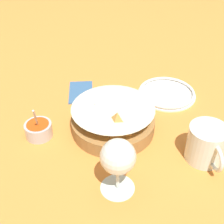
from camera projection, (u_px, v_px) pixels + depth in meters
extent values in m
plane|color=orange|center=(113.00, 129.00, 0.82)|extent=(4.00, 4.00, 0.00)
cylinder|color=olive|center=(112.00, 124.00, 0.80)|extent=(0.21, 0.21, 0.04)
cone|color=beige|center=(112.00, 119.00, 0.79)|extent=(0.21, 0.21, 0.07)
cylinder|color=#3D842D|center=(112.00, 124.00, 0.80)|extent=(0.16, 0.16, 0.01)
pyramid|color=#CC8E42|center=(117.00, 123.00, 0.74)|extent=(0.09, 0.09, 0.07)
pyramid|color=#CC8E42|center=(126.00, 108.00, 0.81)|extent=(0.07, 0.06, 0.05)
pyramid|color=#CC8E42|center=(95.00, 111.00, 0.80)|extent=(0.06, 0.08, 0.05)
cylinder|color=#B7B7BC|center=(39.00, 130.00, 0.79)|extent=(0.07, 0.07, 0.04)
cylinder|color=#CC4C14|center=(38.00, 128.00, 0.78)|extent=(0.06, 0.06, 0.03)
cylinder|color=#B7B7BC|center=(36.00, 120.00, 0.75)|extent=(0.05, 0.01, 0.10)
cylinder|color=silver|center=(117.00, 187.00, 0.66)|extent=(0.07, 0.07, 0.00)
cylinder|color=silver|center=(118.00, 177.00, 0.65)|extent=(0.01, 0.01, 0.06)
sphere|color=silver|center=(118.00, 157.00, 0.61)|extent=(0.07, 0.07, 0.07)
sphere|color=beige|center=(118.00, 160.00, 0.61)|extent=(0.05, 0.05, 0.05)
cylinder|color=silver|center=(206.00, 143.00, 0.71)|extent=(0.09, 0.09, 0.09)
cylinder|color=#935119|center=(205.00, 147.00, 0.72)|extent=(0.07, 0.07, 0.06)
torus|color=silver|center=(216.00, 158.00, 0.67)|extent=(0.06, 0.01, 0.06)
cylinder|color=white|center=(166.00, 94.00, 0.94)|extent=(0.17, 0.17, 0.01)
torus|color=white|center=(167.00, 92.00, 0.94)|extent=(0.17, 0.17, 0.01)
cube|color=#38608E|center=(81.00, 92.00, 0.95)|extent=(0.13, 0.08, 0.01)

